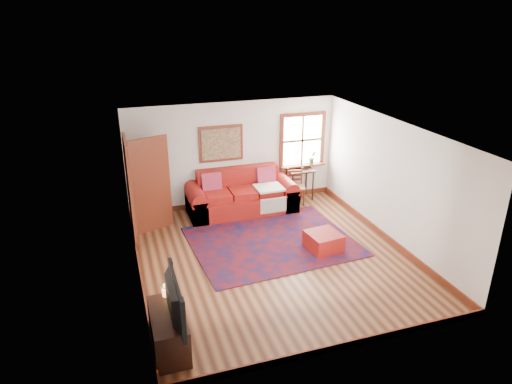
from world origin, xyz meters
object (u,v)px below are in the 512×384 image
object	(u,v)px
red_ottoman	(324,241)
media_cabinet	(169,331)
side_table	(300,174)
red_leather_sofa	(241,198)
ladder_back_chair	(295,185)

from	to	relation	value
red_ottoman	media_cabinet	distance (m)	3.82
red_ottoman	side_table	size ratio (longest dim) A/B	0.80
red_leather_sofa	ladder_back_chair	distance (m)	1.39
side_table	ladder_back_chair	distance (m)	0.36
media_cabinet	side_table	bearing A→B (deg)	48.96
red_leather_sofa	media_cabinet	bearing A→B (deg)	-118.64
red_leather_sofa	media_cabinet	distance (m)	4.79
ladder_back_chair	media_cabinet	world-z (taller)	ladder_back_chair
red_leather_sofa	side_table	bearing A→B (deg)	9.41
ladder_back_chair	media_cabinet	distance (m)	5.61
red_leather_sofa	red_ottoman	xyz separation A→B (m)	(1.01, -2.31, -0.15)
red_ottoman	media_cabinet	size ratio (longest dim) A/B	0.60
red_ottoman	ladder_back_chair	bearing A→B (deg)	74.26
ladder_back_chair	red_ottoman	bearing A→B (deg)	-98.82
red_leather_sofa	side_table	world-z (taller)	red_leather_sofa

